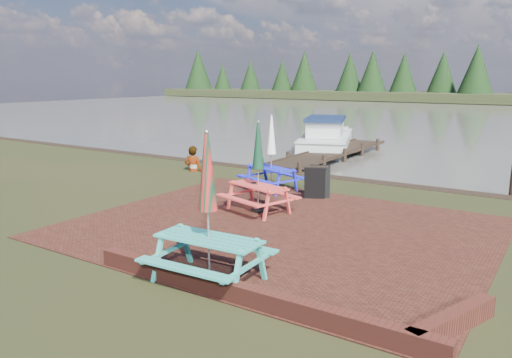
{
  "coord_description": "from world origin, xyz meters",
  "views": [
    {
      "loc": [
        5.44,
        -8.34,
        3.36
      ],
      "look_at": [
        -0.8,
        1.25,
        1.0
      ],
      "focal_mm": 35.0,
      "sensor_mm": 36.0,
      "label": 1
    }
  ],
  "objects_px": {
    "jetty": "(330,153)",
    "boat_jetty": "(326,140)",
    "picnic_table_teal": "(208,231)",
    "picnic_table_red": "(258,181)",
    "person": "(193,146)",
    "picnic_table_blue": "(271,164)",
    "chalkboard": "(317,182)"
  },
  "relations": [
    {
      "from": "picnic_table_red",
      "to": "jetty",
      "type": "distance_m",
      "value": 9.7
    },
    {
      "from": "picnic_table_red",
      "to": "jetty",
      "type": "height_order",
      "value": "picnic_table_red"
    },
    {
      "from": "picnic_table_red",
      "to": "person",
      "type": "relative_size",
      "value": 1.25
    },
    {
      "from": "jetty",
      "to": "boat_jetty",
      "type": "relative_size",
      "value": 1.35
    },
    {
      "from": "jetty",
      "to": "person",
      "type": "distance_m",
      "value": 6.61
    },
    {
      "from": "boat_jetty",
      "to": "person",
      "type": "height_order",
      "value": "person"
    },
    {
      "from": "picnic_table_red",
      "to": "picnic_table_teal",
      "type": "bearing_deg",
      "value": -50.81
    },
    {
      "from": "picnic_table_red",
      "to": "chalkboard",
      "type": "distance_m",
      "value": 2.16
    },
    {
      "from": "picnic_table_teal",
      "to": "picnic_table_blue",
      "type": "height_order",
      "value": "picnic_table_teal"
    },
    {
      "from": "picnic_table_blue",
      "to": "boat_jetty",
      "type": "bearing_deg",
      "value": 124.61
    },
    {
      "from": "picnic_table_teal",
      "to": "chalkboard",
      "type": "bearing_deg",
      "value": 96.87
    },
    {
      "from": "picnic_table_teal",
      "to": "boat_jetty",
      "type": "height_order",
      "value": "picnic_table_teal"
    },
    {
      "from": "boat_jetty",
      "to": "chalkboard",
      "type": "bearing_deg",
      "value": -86.11
    },
    {
      "from": "picnic_table_teal",
      "to": "person",
      "type": "relative_size",
      "value": 1.38
    },
    {
      "from": "chalkboard",
      "to": "boat_jetty",
      "type": "distance_m",
      "value": 10.63
    },
    {
      "from": "boat_jetty",
      "to": "person",
      "type": "xyz_separation_m",
      "value": [
        -1.3,
        -8.39,
        0.55
      ]
    },
    {
      "from": "picnic_table_blue",
      "to": "person",
      "type": "bearing_deg",
      "value": -175.82
    },
    {
      "from": "chalkboard",
      "to": "boat_jetty",
      "type": "height_order",
      "value": "boat_jetty"
    },
    {
      "from": "person",
      "to": "jetty",
      "type": "bearing_deg",
      "value": -128.43
    },
    {
      "from": "picnic_table_teal",
      "to": "chalkboard",
      "type": "xyz_separation_m",
      "value": [
        -1.02,
        6.13,
        -0.4
      ]
    },
    {
      "from": "jetty",
      "to": "person",
      "type": "relative_size",
      "value": 4.99
    },
    {
      "from": "picnic_table_teal",
      "to": "picnic_table_blue",
      "type": "relative_size",
      "value": 1.12
    },
    {
      "from": "boat_jetty",
      "to": "picnic_table_teal",
      "type": "bearing_deg",
      "value": -91.39
    },
    {
      "from": "jetty",
      "to": "person",
      "type": "xyz_separation_m",
      "value": [
        -2.61,
        -6.02,
        0.79
      ]
    },
    {
      "from": "picnic_table_teal",
      "to": "picnic_table_red",
      "type": "xyz_separation_m",
      "value": [
        -1.66,
        4.09,
        -0.08
      ]
    },
    {
      "from": "person",
      "to": "picnic_table_blue",
      "type": "bearing_deg",
      "value": 150.07
    },
    {
      "from": "picnic_table_teal",
      "to": "picnic_table_blue",
      "type": "bearing_deg",
      "value": 110.18
    },
    {
      "from": "jetty",
      "to": "picnic_table_blue",
      "type": "bearing_deg",
      "value": -79.43
    },
    {
      "from": "picnic_table_teal",
      "to": "person",
      "type": "height_order",
      "value": "picnic_table_teal"
    },
    {
      "from": "picnic_table_blue",
      "to": "boat_jetty",
      "type": "xyz_separation_m",
      "value": [
        -2.62,
        9.44,
        -0.43
      ]
    },
    {
      "from": "picnic_table_teal",
      "to": "chalkboard",
      "type": "height_order",
      "value": "picnic_table_teal"
    },
    {
      "from": "picnic_table_blue",
      "to": "chalkboard",
      "type": "height_order",
      "value": "picnic_table_blue"
    }
  ]
}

